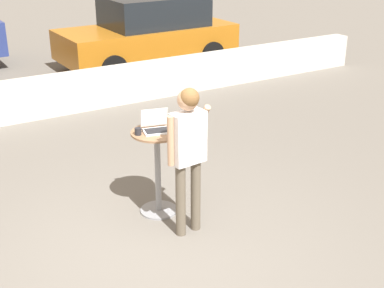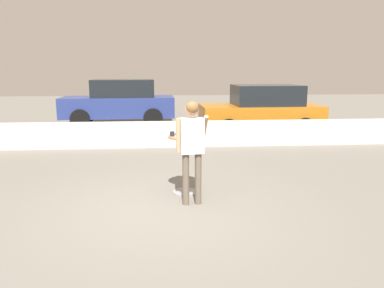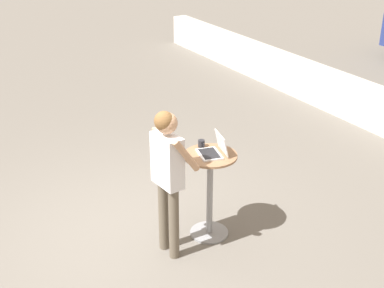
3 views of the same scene
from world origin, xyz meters
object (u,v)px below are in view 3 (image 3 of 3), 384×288
Objects in this scene: coffee_mug at (201,143)px; standing_person at (167,167)px; cafe_table at (210,187)px; laptop at (214,150)px.

standing_person is (0.30, -0.59, -0.00)m from coffee_mug.
standing_person is at bearing -63.32° from coffee_mug.
cafe_table is 0.51m from coffee_mug.
cafe_table is 0.61× the size of standing_person.
coffee_mug is (-0.22, 0.02, 0.45)m from cafe_table.
coffee_mug is (-0.23, -0.02, -0.01)m from laptop.
standing_person is at bearing -82.59° from cafe_table.
laptop is at bearing 95.88° from standing_person.
coffee_mug is at bearing -176.25° from laptop.
coffee_mug is 0.06× the size of standing_person.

